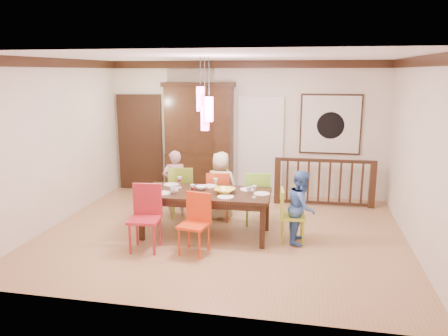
% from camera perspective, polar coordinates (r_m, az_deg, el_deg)
% --- Properties ---
extents(floor, '(6.00, 6.00, 0.00)m').
position_cam_1_polar(floor, '(7.46, -0.22, -8.49)').
color(floor, '#AB8152').
rests_on(floor, ground).
extents(ceiling, '(6.00, 6.00, 0.00)m').
position_cam_1_polar(ceiling, '(6.97, -0.24, 14.36)').
color(ceiling, white).
rests_on(ceiling, wall_back).
extents(wall_back, '(6.00, 0.00, 6.00)m').
position_cam_1_polar(wall_back, '(9.51, 2.76, 5.10)').
color(wall_back, beige).
rests_on(wall_back, floor).
extents(wall_left, '(0.00, 5.00, 5.00)m').
position_cam_1_polar(wall_left, '(8.20, -21.27, 3.07)').
color(wall_left, beige).
rests_on(wall_left, floor).
extents(wall_right, '(0.00, 5.00, 5.00)m').
position_cam_1_polar(wall_right, '(7.13, 24.15, 1.51)').
color(wall_right, beige).
rests_on(wall_right, floor).
extents(crown_molding, '(6.00, 5.00, 0.16)m').
position_cam_1_polar(crown_molding, '(6.97, -0.24, 13.70)').
color(crown_molding, black).
rests_on(crown_molding, wall_back).
extents(panel_door, '(1.04, 0.07, 2.24)m').
position_cam_1_polar(panel_door, '(10.15, -10.85, 3.07)').
color(panel_door, black).
rests_on(panel_door, wall_back).
extents(white_doorway, '(0.97, 0.05, 2.22)m').
position_cam_1_polar(white_doorway, '(9.49, 4.79, 2.61)').
color(white_doorway, silver).
rests_on(white_doorway, wall_back).
extents(painting, '(1.25, 0.06, 1.25)m').
position_cam_1_polar(painting, '(9.36, 13.74, 5.56)').
color(painting, black).
rests_on(painting, wall_back).
extents(pendant_cluster, '(0.27, 0.21, 1.14)m').
position_cam_1_polar(pendant_cluster, '(6.92, -2.50, 7.78)').
color(pendant_cluster, '#E7458A').
rests_on(pendant_cluster, ceiling).
extents(dining_table, '(2.12, 0.99, 0.75)m').
position_cam_1_polar(dining_table, '(7.18, -2.39, -3.75)').
color(dining_table, black).
rests_on(dining_table, floor).
extents(chair_far_left, '(0.52, 0.52, 0.98)m').
position_cam_1_polar(chair_far_left, '(8.14, -5.52, -2.59)').
color(chair_far_left, '#87B02D').
rests_on(chair_far_left, floor).
extents(chair_far_mid, '(0.47, 0.47, 0.92)m').
position_cam_1_polar(chair_far_mid, '(7.95, -0.71, -3.15)').
color(chair_far_mid, '#BD3F1A').
rests_on(chair_far_mid, floor).
extents(chair_far_right, '(0.49, 0.49, 0.97)m').
position_cam_1_polar(chair_far_right, '(7.77, 4.38, -3.36)').
color(chair_far_right, '#6EB72E').
rests_on(chair_far_right, floor).
extents(chair_near_left, '(0.49, 0.49, 1.00)m').
position_cam_1_polar(chair_near_left, '(6.72, -10.37, -5.94)').
color(chair_near_left, '#AE212D').
rests_on(chair_near_left, floor).
extents(chair_near_mid, '(0.47, 0.47, 0.90)m').
position_cam_1_polar(chair_near_mid, '(6.53, -3.99, -6.84)').
color(chair_near_mid, red).
rests_on(chair_near_mid, floor).
extents(chair_end_right, '(0.43, 0.43, 0.86)m').
position_cam_1_polar(chair_end_right, '(7.04, 9.00, -5.71)').
color(chair_end_right, '#B3C22A').
rests_on(chair_end_right, floor).
extents(china_hutch, '(1.55, 0.46, 2.45)m').
position_cam_1_polar(china_hutch, '(9.54, -3.26, 3.76)').
color(china_hutch, black).
rests_on(china_hutch, floor).
extents(balustrade, '(2.00, 0.12, 0.96)m').
position_cam_1_polar(balustrade, '(9.05, 12.95, -1.72)').
color(balustrade, black).
rests_on(balustrade, floor).
extents(person_far_left, '(0.53, 0.44, 1.25)m').
position_cam_1_polar(person_far_left, '(8.20, -6.41, -2.03)').
color(person_far_left, '#D09EAD').
rests_on(person_far_left, floor).
extents(person_far_mid, '(0.65, 0.46, 1.25)m').
position_cam_1_polar(person_far_mid, '(8.01, -0.43, -2.30)').
color(person_far_mid, beige).
rests_on(person_far_mid, floor).
extents(person_end_right, '(0.49, 0.60, 1.16)m').
position_cam_1_polar(person_end_right, '(7.03, 10.11, -5.01)').
color(person_end_right, '#4773C7').
rests_on(person_end_right, floor).
extents(serving_bowl, '(0.37, 0.37, 0.08)m').
position_cam_1_polar(serving_bowl, '(7.05, 0.09, -3.00)').
color(serving_bowl, gold).
rests_on(serving_bowl, dining_table).
extents(small_bowl, '(0.24, 0.24, 0.06)m').
position_cam_1_polar(small_bowl, '(7.28, -2.97, -2.58)').
color(small_bowl, white).
rests_on(small_bowl, dining_table).
extents(cup_left, '(0.15, 0.15, 0.10)m').
position_cam_1_polar(cup_left, '(7.09, -6.49, -2.90)').
color(cup_left, silver).
rests_on(cup_left, dining_table).
extents(cup_right, '(0.11, 0.11, 0.09)m').
position_cam_1_polar(cup_right, '(7.13, 3.28, -2.82)').
color(cup_right, silver).
rests_on(cup_right, dining_table).
extents(plate_far_left, '(0.26, 0.26, 0.01)m').
position_cam_1_polar(plate_far_left, '(7.62, -6.94, -2.16)').
color(plate_far_left, white).
rests_on(plate_far_left, dining_table).
extents(plate_far_mid, '(0.26, 0.26, 0.01)m').
position_cam_1_polar(plate_far_mid, '(7.47, -1.86, -2.37)').
color(plate_far_mid, white).
rests_on(plate_far_mid, dining_table).
extents(plate_far_right, '(0.26, 0.26, 0.01)m').
position_cam_1_polar(plate_far_right, '(7.27, 3.14, -2.81)').
color(plate_far_right, white).
rests_on(plate_far_right, dining_table).
extents(plate_near_left, '(0.26, 0.26, 0.01)m').
position_cam_1_polar(plate_near_left, '(7.11, -8.02, -3.26)').
color(plate_near_left, white).
rests_on(plate_near_left, dining_table).
extents(plate_near_mid, '(0.26, 0.26, 0.01)m').
position_cam_1_polar(plate_near_mid, '(6.83, 0.21, -3.80)').
color(plate_near_mid, white).
rests_on(plate_near_mid, dining_table).
extents(plate_end_right, '(0.26, 0.26, 0.01)m').
position_cam_1_polar(plate_end_right, '(7.03, 4.95, -3.38)').
color(plate_end_right, white).
rests_on(plate_end_right, dining_table).
extents(wine_glass_a, '(0.08, 0.08, 0.19)m').
position_cam_1_polar(wine_glass_a, '(7.41, -5.82, -1.86)').
color(wine_glass_a, '#590C19').
rests_on(wine_glass_a, dining_table).
extents(wine_glass_b, '(0.08, 0.08, 0.19)m').
position_cam_1_polar(wine_glass_b, '(7.25, -1.11, -2.10)').
color(wine_glass_b, silver).
rests_on(wine_glass_b, dining_table).
extents(wine_glass_c, '(0.08, 0.08, 0.19)m').
position_cam_1_polar(wine_glass_c, '(6.88, -4.11, -2.96)').
color(wine_glass_c, '#590C19').
rests_on(wine_glass_c, dining_table).
extents(wine_glass_d, '(0.08, 0.08, 0.19)m').
position_cam_1_polar(wine_glass_d, '(6.82, 3.95, -3.09)').
color(wine_glass_d, silver).
rests_on(wine_glass_d, dining_table).
extents(napkin, '(0.18, 0.14, 0.01)m').
position_cam_1_polar(napkin, '(6.81, -3.69, -3.86)').
color(napkin, '#D83359').
rests_on(napkin, dining_table).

